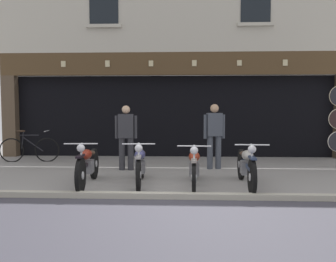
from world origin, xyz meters
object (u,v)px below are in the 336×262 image
Objects in this scene: motorcycle_center_left at (140,164)px; motorcycle_center_right at (246,165)px; motorcycle_left at (88,164)px; shopkeeper_center at (214,133)px; leaning_bicycle at (29,149)px; salesman_left at (126,134)px; motorcycle_center at (194,166)px; advert_board_near at (130,100)px.

motorcycle_center_right is at bearing 173.04° from motorcycle_center_left.
motorcycle_left reaches higher than motorcycle_center_right.
motorcycle_left is 3.46m from shopkeeper_center.
salesman_left is at bearing 61.94° from leaning_bicycle.
shopkeeper_center reaches higher than motorcycle_center.
leaning_bicycle is at bearing -19.68° from shopkeeper_center.
shopkeeper_center is at bearing -135.17° from motorcycle_center_left.
motorcycle_center is at bearing 64.56° from shopkeeper_center.
leaning_bicycle is (-5.77, 2.96, -0.05)m from motorcycle_center_right.
shopkeeper_center is (0.57, 2.03, 0.52)m from motorcycle_center.
motorcycle_center_left is 0.93× the size of motorcycle_center_right.
motorcycle_center_right is at bearing 93.14° from shopkeeper_center.
motorcycle_center_left is 4.62m from leaning_bicycle.
motorcycle_center is 2.18m from shopkeeper_center.
motorcycle_left is at bearing 71.70° from salesman_left.
motorcycle_center_left is 2.60m from shopkeeper_center.
motorcycle_left is 1.18× the size of leaning_bicycle.
motorcycle_left is 0.97× the size of motorcycle_center_right.
salesman_left reaches higher than leaning_bicycle.
motorcycle_left is at bearing 3.26° from motorcycle_center.
shopkeeper_center is (-0.47, 2.03, 0.50)m from motorcycle_center_right.
motorcycle_center_right is 2.14m from shopkeeper_center.
motorcycle_left reaches higher than motorcycle_center_left.
motorcycle_center_left is at bearing -1.36° from motorcycle_center_right.
motorcycle_left is at bearing 2.25° from motorcycle_center_right.
motorcycle_center_right is (1.04, 0.00, 0.02)m from motorcycle_center.
motorcycle_center_left is 1.17× the size of shopkeeper_center.
shopkeeper_center is at bearing -146.82° from motorcycle_left.
motorcycle_center_left is 0.98× the size of motorcycle_center.
salesman_left is 1.60× the size of advert_board_near.
motorcycle_center_right is at bearing -55.20° from advert_board_near.
leaning_bicycle is at bearing -25.74° from motorcycle_center_right.
motorcycle_center is (2.16, 0.04, -0.02)m from motorcycle_left.
motorcycle_left is at bearing 33.89° from leaning_bicycle.
motorcycle_left is at bearing -92.29° from advert_board_near.
motorcycle_center is 1.19× the size of shopkeeper_center.
motorcycle_center_right is (2.14, -0.10, 0.01)m from motorcycle_center_left.
salesman_left is 2.76m from advert_board_near.
shopkeeper_center is at bearing -103.58° from motorcycle_center.
advert_board_near is (-2.55, 2.31, 0.90)m from shopkeeper_center.
motorcycle_center_right is (3.19, 0.05, -0.00)m from motorcycle_left.
motorcycle_center is (1.10, -0.11, -0.01)m from motorcycle_center_left.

